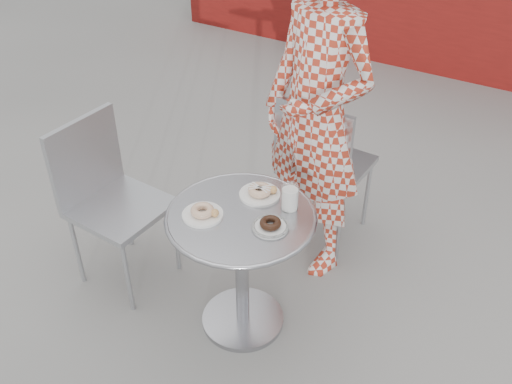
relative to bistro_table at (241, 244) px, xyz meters
The scene contains 9 objects.
ground 0.53m from the bistro_table, 39.37° to the right, with size 60.00×60.00×0.00m, color #9C9A94.
bistro_table is the anchor object (origin of this frame).
chair_far 0.91m from the bistro_table, 88.71° to the left, with size 0.46×0.47×0.95m.
chair_left 0.78m from the bistro_table, behind, with size 0.47×0.46×0.93m.
seated_person 0.76m from the bistro_table, 86.41° to the left, with size 0.67×0.44×1.83m, color #A92D1A.
plate_far 0.26m from the bistro_table, 90.46° to the left, with size 0.19×0.19×0.05m.
plate_near 0.25m from the bistro_table, 146.18° to the right, with size 0.18×0.18×0.05m.
plate_checker 0.24m from the bistro_table, ahead, with size 0.17×0.17×0.04m.
milk_cup 0.32m from the bistro_table, 44.14° to the left, with size 0.08×0.08×0.13m.
Camera 1 is at (1.06, -1.65, 2.28)m, focal length 40.00 mm.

